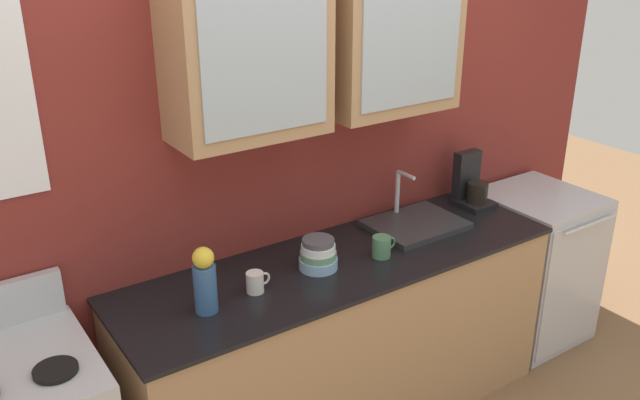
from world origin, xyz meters
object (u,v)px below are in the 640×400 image
Objects in this scene: sink_faucet at (415,223)px; cup_near_bowls at (256,282)px; cup_near_sink at (382,247)px; bowl_stack at (318,255)px; dishwasher at (533,265)px; vase at (205,280)px; coffee_maker at (471,186)px.

sink_faucet is 0.98m from cup_near_bowls.
cup_near_bowls is at bearing 175.86° from cup_near_sink.
bowl_stack reaches higher than dishwasher.
cup_near_sink is (0.87, -0.02, -0.09)m from vase.
sink_faucet reaches higher than cup_near_sink.
dishwasher is (2.08, 0.04, -0.58)m from vase.
coffee_maker is at bearing 161.57° from dishwasher.
vase is at bearing -175.45° from bowl_stack.
cup_near_sink is 0.64m from cup_near_bowls.
dishwasher is at bearing 1.15° from vase.
coffee_maker is (0.78, 0.21, 0.06)m from cup_near_sink.
sink_faucet is 0.99m from dishwasher.
cup_near_bowls is 1.91m from dishwasher.
coffee_maker is at bearing 15.02° from cup_near_sink.
bowl_stack is 1.39× the size of cup_near_sink.
dishwasher is (1.21, 0.07, -0.49)m from cup_near_sink.
vase is (-1.21, -0.13, 0.12)m from sink_faucet.
cup_near_sink reaches higher than cup_near_bowls.
vase reaches higher than cup_near_sink.
bowl_stack is at bearing 4.55° from vase.
vase is 0.31× the size of dishwasher.
cup_near_sink is at bearing -12.94° from bowl_stack.
vase reaches higher than bowl_stack.
cup_near_sink is 0.81m from coffee_maker.
sink_faucet reaches higher than dishwasher.
coffee_maker reaches higher than cup_near_bowls.
coffee_maker is (-0.43, 0.14, 0.55)m from dishwasher.
dishwasher is 3.05× the size of coffee_maker.
sink_faucet is 0.52× the size of dishwasher.
sink_faucet is 3.69× the size of cup_near_sink.
vase is at bearing -173.59° from coffee_maker.
cup_near_bowls is 0.37× the size of coffee_maker.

